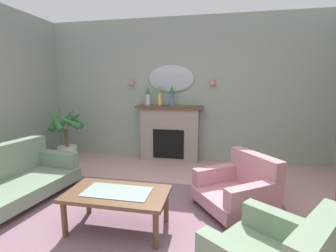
{
  "coord_description": "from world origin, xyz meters",
  "views": [
    {
      "loc": [
        0.68,
        -2.19,
        1.58
      ],
      "look_at": [
        -0.08,
        1.61,
        0.91
      ],
      "focal_mm": 25.64,
      "sensor_mm": 36.0,
      "label": 1
    }
  ],
  "objects_px": {
    "mantel_vase_left": "(148,96)",
    "coffee_table": "(117,197)",
    "fireplace": "(170,134)",
    "floral_couch": "(6,181)",
    "potted_plant_tall_palm": "(67,134)",
    "mantel_vase_centre": "(172,95)",
    "wall_sconce_left": "(131,81)",
    "mantel_vase_right": "(160,94)",
    "wall_mirror": "(171,78)",
    "armchair_by_coffee_table": "(239,187)",
    "wall_sconce_right": "(212,81)"
  },
  "relations": [
    {
      "from": "armchair_by_coffee_table",
      "to": "potted_plant_tall_palm",
      "type": "xyz_separation_m",
      "value": [
        -3.31,
        1.32,
        0.28
      ]
    },
    {
      "from": "fireplace",
      "to": "floral_couch",
      "type": "xyz_separation_m",
      "value": [
        -1.77,
        -2.3,
        -0.25
      ]
    },
    {
      "from": "fireplace",
      "to": "potted_plant_tall_palm",
      "type": "relative_size",
      "value": 1.19
    },
    {
      "from": "mantel_vase_left",
      "to": "mantel_vase_centre",
      "type": "xyz_separation_m",
      "value": [
        0.5,
        0.0,
        0.02
      ]
    },
    {
      "from": "mantel_vase_centre",
      "to": "armchair_by_coffee_table",
      "type": "bearing_deg",
      "value": -56.26
    },
    {
      "from": "mantel_vase_right",
      "to": "wall_mirror",
      "type": "height_order",
      "value": "wall_mirror"
    },
    {
      "from": "mantel_vase_left",
      "to": "wall_mirror",
      "type": "distance_m",
      "value": 0.59
    },
    {
      "from": "potted_plant_tall_palm",
      "to": "mantel_vase_left",
      "type": "bearing_deg",
      "value": 17.26
    },
    {
      "from": "mantel_vase_centre",
      "to": "wall_mirror",
      "type": "relative_size",
      "value": 0.43
    },
    {
      "from": "mantel_vase_left",
      "to": "coffee_table",
      "type": "bearing_deg",
      "value": -81.6
    },
    {
      "from": "fireplace",
      "to": "floral_couch",
      "type": "bearing_deg",
      "value": -127.5
    },
    {
      "from": "mantel_vase_left",
      "to": "potted_plant_tall_palm",
      "type": "relative_size",
      "value": 0.34
    },
    {
      "from": "mantel_vase_left",
      "to": "coffee_table",
      "type": "distance_m",
      "value": 2.74
    },
    {
      "from": "wall_mirror",
      "to": "wall_sconce_right",
      "type": "bearing_deg",
      "value": -3.37
    },
    {
      "from": "wall_sconce_left",
      "to": "floral_couch",
      "type": "relative_size",
      "value": 0.08
    },
    {
      "from": "mantel_vase_left",
      "to": "coffee_table",
      "type": "xyz_separation_m",
      "value": [
        0.37,
        -2.53,
        -0.98
      ]
    },
    {
      "from": "wall_mirror",
      "to": "mantel_vase_left",
      "type": "bearing_deg",
      "value": -159.3
    },
    {
      "from": "floral_couch",
      "to": "wall_mirror",
      "type": "bearing_deg",
      "value": 54.14
    },
    {
      "from": "wall_sconce_right",
      "to": "armchair_by_coffee_table",
      "type": "bearing_deg",
      "value": -77.98
    },
    {
      "from": "wall_mirror",
      "to": "coffee_table",
      "type": "relative_size",
      "value": 0.87
    },
    {
      "from": "wall_mirror",
      "to": "potted_plant_tall_palm",
      "type": "distance_m",
      "value": 2.43
    },
    {
      "from": "fireplace",
      "to": "potted_plant_tall_palm",
      "type": "height_order",
      "value": "fireplace"
    },
    {
      "from": "mantel_vase_centre",
      "to": "potted_plant_tall_palm",
      "type": "height_order",
      "value": "mantel_vase_centre"
    },
    {
      "from": "mantel_vase_left",
      "to": "wall_sconce_right",
      "type": "height_order",
      "value": "wall_sconce_right"
    },
    {
      "from": "potted_plant_tall_palm",
      "to": "coffee_table",
      "type": "bearing_deg",
      "value": -45.89
    },
    {
      "from": "potted_plant_tall_palm",
      "to": "mantel_vase_right",
      "type": "bearing_deg",
      "value": 15.04
    },
    {
      "from": "wall_sconce_left",
      "to": "coffee_table",
      "type": "height_order",
      "value": "wall_sconce_left"
    },
    {
      "from": "wall_mirror",
      "to": "wall_sconce_right",
      "type": "height_order",
      "value": "wall_mirror"
    },
    {
      "from": "mantel_vase_left",
      "to": "floral_couch",
      "type": "relative_size",
      "value": 0.22
    },
    {
      "from": "fireplace",
      "to": "potted_plant_tall_palm",
      "type": "xyz_separation_m",
      "value": [
        -2.05,
        -0.53,
        0.01
      ]
    },
    {
      "from": "coffee_table",
      "to": "potted_plant_tall_palm",
      "type": "distance_m",
      "value": 2.84
    },
    {
      "from": "coffee_table",
      "to": "floral_couch",
      "type": "relative_size",
      "value": 0.61
    },
    {
      "from": "wall_sconce_right",
      "to": "coffee_table",
      "type": "bearing_deg",
      "value": -109.25
    },
    {
      "from": "wall_sconce_left",
      "to": "coffee_table",
      "type": "relative_size",
      "value": 0.13
    },
    {
      "from": "wall_sconce_right",
      "to": "fireplace",
      "type": "bearing_deg",
      "value": -173.84
    },
    {
      "from": "mantel_vase_right",
      "to": "coffee_table",
      "type": "bearing_deg",
      "value": -87.2
    },
    {
      "from": "coffee_table",
      "to": "armchair_by_coffee_table",
      "type": "distance_m",
      "value": 1.52
    },
    {
      "from": "wall_sconce_left",
      "to": "potted_plant_tall_palm",
      "type": "height_order",
      "value": "wall_sconce_left"
    },
    {
      "from": "mantel_vase_centre",
      "to": "potted_plant_tall_palm",
      "type": "bearing_deg",
      "value": -166.68
    },
    {
      "from": "armchair_by_coffee_table",
      "to": "wall_sconce_left",
      "type": "bearing_deg",
      "value": 137.51
    },
    {
      "from": "fireplace",
      "to": "floral_couch",
      "type": "relative_size",
      "value": 0.76
    },
    {
      "from": "mantel_vase_centre",
      "to": "wall_sconce_right",
      "type": "distance_m",
      "value": 0.86
    },
    {
      "from": "armchair_by_coffee_table",
      "to": "mantel_vase_left",
      "type": "bearing_deg",
      "value": 133.33
    },
    {
      "from": "mantel_vase_centre",
      "to": "floral_couch",
      "type": "relative_size",
      "value": 0.23
    },
    {
      "from": "fireplace",
      "to": "mantel_vase_left",
      "type": "distance_m",
      "value": 0.91
    },
    {
      "from": "fireplace",
      "to": "wall_sconce_left",
      "type": "relative_size",
      "value": 9.71
    },
    {
      "from": "mantel_vase_left",
      "to": "floral_couch",
      "type": "distance_m",
      "value": 2.82
    },
    {
      "from": "wall_sconce_right",
      "to": "potted_plant_tall_palm",
      "type": "relative_size",
      "value": 0.12
    },
    {
      "from": "mantel_vase_right",
      "to": "mantel_vase_left",
      "type": "bearing_deg",
      "value": 180.0
    },
    {
      "from": "coffee_table",
      "to": "mantel_vase_left",
      "type": "bearing_deg",
      "value": 98.4
    }
  ]
}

